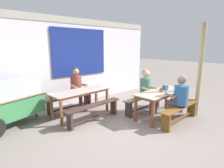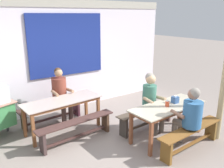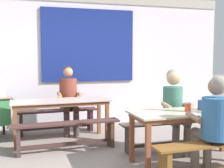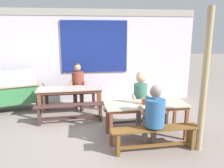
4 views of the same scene
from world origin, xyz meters
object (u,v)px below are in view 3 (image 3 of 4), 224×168
at_px(bench_near_back, 169,132).
at_px(tissue_box, 204,105).
at_px(bench_far_back, 57,117).
at_px(bench_far_front, 67,132).
at_px(dining_table_far, 61,104).
at_px(dining_table_near, 191,116).
at_px(person_right_near_table, 174,104).
at_px(bench_near_front, 217,154).
at_px(person_center_facing, 69,96).
at_px(person_near_front, 214,119).
at_px(condiment_jar, 188,107).

height_order(bench_near_back, tissue_box, tissue_box).
xyz_separation_m(bench_far_back, bench_far_front, (0.08, -1.16, 0.00)).
xyz_separation_m(dining_table_far, dining_table_near, (1.66, -1.53, 0.00)).
relative_size(person_right_near_table, tissue_box, 7.90).
bearing_deg(dining_table_far, bench_near_front, -51.43).
bearing_deg(bench_near_front, dining_table_far, 128.57).
relative_size(dining_table_near, bench_near_front, 1.04).
relative_size(dining_table_far, bench_far_front, 1.01).
distance_m(dining_table_far, bench_far_front, 0.68).
distance_m(bench_near_back, person_center_facing, 2.11).
relative_size(dining_table_near, person_center_facing, 1.31).
bearing_deg(bench_far_front, person_near_front, -42.34).
bearing_deg(tissue_box, bench_near_front, -107.54).
height_order(bench_near_front, person_right_near_table, person_right_near_table).
distance_m(dining_table_near, bench_far_front, 1.91).
relative_size(bench_far_back, person_right_near_table, 1.24).
relative_size(bench_near_back, person_center_facing, 1.24).
relative_size(dining_table_far, person_right_near_table, 1.34).
bearing_deg(person_near_front, tissue_box, 68.50).
relative_size(bench_far_front, person_center_facing, 1.30).
relative_size(dining_table_far, condiment_jar, 13.59).
bearing_deg(dining_table_near, bench_far_front, 149.53).
bearing_deg(tissue_box, person_near_front, -111.50).
bearing_deg(bench_far_back, bench_near_back, -42.53).
bearing_deg(bench_far_back, dining_table_near, -51.22).
distance_m(person_near_front, condiment_jar, 0.51).
distance_m(dining_table_far, person_near_front, 2.64).
xyz_separation_m(dining_table_far, tissue_box, (1.88, -1.51, 0.15)).
distance_m(dining_table_near, person_right_near_table, 0.52).
height_order(bench_far_front, person_right_near_table, person_right_near_table).
height_order(dining_table_far, bench_far_back, dining_table_far).
xyz_separation_m(dining_table_near, tissue_box, (0.22, 0.02, 0.15)).
xyz_separation_m(dining_table_far, bench_near_front, (1.68, -2.11, -0.35)).
distance_m(dining_table_near, bench_near_back, 0.69).
bearing_deg(tissue_box, dining_table_far, 141.16).
bearing_deg(person_center_facing, bench_far_front, -97.79).
distance_m(bench_far_back, condiment_jar, 2.73).
bearing_deg(bench_far_front, bench_near_back, -13.07).
distance_m(bench_far_front, person_center_facing, 1.20).
relative_size(bench_far_back, person_center_facing, 1.22).
xyz_separation_m(dining_table_near, condiment_jar, (-0.06, -0.02, 0.14)).
height_order(dining_table_near, bench_far_front, dining_table_near).
relative_size(dining_table_near, bench_far_front, 1.01).
relative_size(dining_table_near, bench_near_back, 1.06).
bearing_deg(bench_near_back, person_near_front, -88.29).
relative_size(dining_table_near, person_right_near_table, 1.33).
relative_size(person_right_near_table, person_near_front, 1.03).
relative_size(dining_table_near, tissue_box, 10.53).
xyz_separation_m(bench_near_back, person_near_front, (0.03, -1.11, 0.43)).
bearing_deg(person_near_front, bench_near_back, 91.71).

